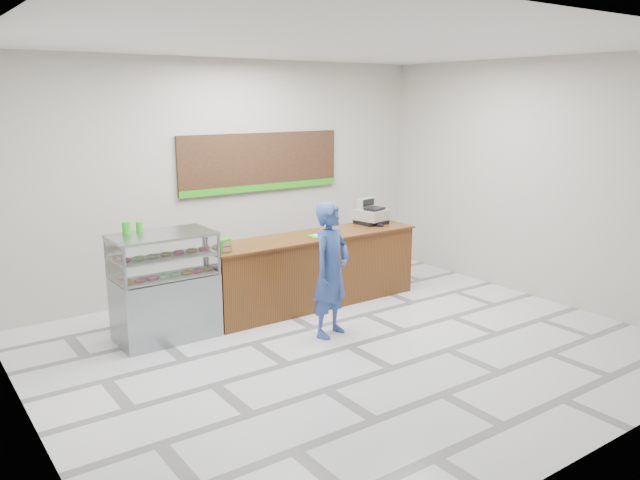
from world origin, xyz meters
TOP-DOWN VIEW (x-y plane):
  - floor at (0.00, 0.00)m, footprint 7.00×7.00m
  - back_wall at (0.00, 3.00)m, footprint 7.00×0.00m
  - ceiling at (0.00, 0.00)m, footprint 7.00×7.00m
  - sales_counter at (0.55, 1.55)m, footprint 3.26×0.76m
  - display_case at (-1.67, 1.55)m, footprint 1.22×0.72m
  - menu_board at (0.55, 2.96)m, footprint 2.80×0.06m
  - cash_register at (1.75, 1.72)m, footprint 0.49×0.50m
  - card_terminal at (1.71, 1.48)m, footprint 0.08×0.15m
  - serving_tray at (0.61, 1.42)m, footprint 0.36×0.28m
  - napkin_box at (-0.95, 1.59)m, footprint 0.18×0.18m
  - straw_cup at (-0.95, 1.56)m, footprint 0.08×0.08m
  - promo_box at (-0.95, 1.39)m, footprint 0.21×0.15m
  - donut_decal at (0.60, 1.35)m, footprint 0.17×0.17m
  - green_cup_left at (-2.02, 1.76)m, footprint 0.10×0.10m
  - green_cup_right at (-1.85, 1.81)m, footprint 0.08×0.08m
  - customer at (0.06, 0.45)m, footprint 0.72×0.59m

SIDE VIEW (x-z plane):
  - floor at x=0.00m, z-range 0.00..0.00m
  - sales_counter at x=0.55m, z-range 0.00..1.03m
  - display_case at x=-1.67m, z-range 0.01..1.34m
  - customer at x=0.06m, z-range 0.00..1.69m
  - donut_decal at x=0.60m, z-range 1.03..1.03m
  - serving_tray at x=0.61m, z-range 1.03..1.05m
  - card_terminal at x=1.71m, z-range 1.03..1.07m
  - straw_cup at x=-0.95m, z-range 1.03..1.16m
  - napkin_box at x=-0.95m, z-range 1.03..1.16m
  - promo_box at x=-0.95m, z-range 1.03..1.20m
  - cash_register at x=1.75m, z-range 0.98..1.36m
  - green_cup_right at x=-1.85m, z-range 1.33..1.46m
  - green_cup_left at x=-2.02m, z-range 1.33..1.48m
  - back_wall at x=0.00m, z-range -1.75..5.25m
  - menu_board at x=0.55m, z-range 1.48..2.38m
  - ceiling at x=0.00m, z-range 3.50..3.50m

